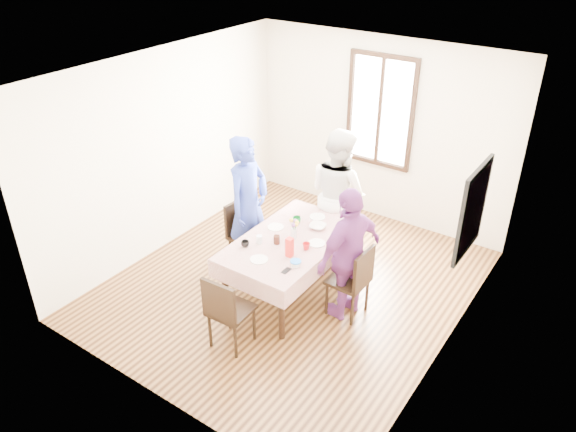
% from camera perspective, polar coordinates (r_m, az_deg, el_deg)
% --- Properties ---
extents(ground, '(4.50, 4.50, 0.00)m').
position_cam_1_polar(ground, '(7.08, 0.35, -6.99)').
color(ground, '#311A0B').
rests_on(ground, ground).
extents(back_wall, '(4.00, 0.00, 4.00)m').
position_cam_1_polar(back_wall, '(8.17, 9.39, 8.64)').
color(back_wall, beige).
rests_on(back_wall, ground).
extents(right_wall, '(0.00, 4.50, 4.50)m').
position_cam_1_polar(right_wall, '(5.64, 17.46, -2.52)').
color(right_wall, beige).
rests_on(right_wall, ground).
extents(window_frame, '(1.02, 0.06, 1.62)m').
position_cam_1_polar(window_frame, '(8.05, 9.50, 10.59)').
color(window_frame, black).
rests_on(window_frame, back_wall).
extents(window_pane, '(0.90, 0.02, 1.50)m').
position_cam_1_polar(window_pane, '(8.06, 9.54, 10.61)').
color(window_pane, white).
rests_on(window_pane, back_wall).
extents(art_poster, '(0.04, 0.76, 0.96)m').
position_cam_1_polar(art_poster, '(5.80, 18.54, 0.54)').
color(art_poster, red).
rests_on(art_poster, right_wall).
extents(dining_table, '(0.92, 1.62, 0.75)m').
position_cam_1_polar(dining_table, '(6.73, 0.24, -5.20)').
color(dining_table, black).
rests_on(dining_table, ground).
extents(tablecloth, '(1.04, 1.74, 0.01)m').
position_cam_1_polar(tablecloth, '(6.52, 0.25, -2.45)').
color(tablecloth, '#5A0505').
rests_on(tablecloth, dining_table).
extents(chair_left, '(0.45, 0.45, 0.91)m').
position_cam_1_polar(chair_left, '(7.18, -4.12, -2.11)').
color(chair_left, black).
rests_on(chair_left, ground).
extents(chair_right, '(0.43, 0.43, 0.91)m').
position_cam_1_polar(chair_right, '(6.41, 6.20, -6.58)').
color(chair_right, black).
rests_on(chair_right, ground).
extents(chair_far, '(0.48, 0.48, 0.91)m').
position_cam_1_polar(chair_far, '(7.50, 5.06, -0.66)').
color(chair_far, black).
rests_on(chair_far, ground).
extents(chair_near, '(0.44, 0.44, 0.91)m').
position_cam_1_polar(chair_near, '(5.98, -5.88, -9.57)').
color(chair_near, black).
rests_on(chair_near, ground).
extents(person_left, '(0.45, 0.67, 1.83)m').
position_cam_1_polar(person_left, '(6.94, -4.12, 1.07)').
color(person_left, '#283995').
rests_on(person_left, ground).
extents(person_far, '(1.05, 0.93, 1.78)m').
position_cam_1_polar(person_far, '(7.27, 5.13, 2.23)').
color(person_far, silver).
rests_on(person_far, ground).
extents(person_right, '(0.61, 1.02, 1.62)m').
position_cam_1_polar(person_right, '(6.21, 6.21, -3.86)').
color(person_right, '#743079').
rests_on(person_right, ground).
extents(mug_black, '(0.13, 0.13, 0.07)m').
position_cam_1_polar(mug_black, '(6.38, -4.44, -2.88)').
color(mug_black, black).
rests_on(mug_black, tablecloth).
extents(mug_flag, '(0.13, 0.13, 0.08)m').
position_cam_1_polar(mug_flag, '(6.32, 1.89, -3.13)').
color(mug_flag, red).
rests_on(mug_flag, tablecloth).
extents(mug_green, '(0.15, 0.15, 0.08)m').
position_cam_1_polar(mug_green, '(6.83, 0.91, -0.41)').
color(mug_green, '#0C7226').
rests_on(mug_green, tablecloth).
extents(serving_bowl, '(0.23, 0.23, 0.05)m').
position_cam_1_polar(serving_bowl, '(6.73, 3.06, -1.09)').
color(serving_bowl, white).
rests_on(serving_bowl, tablecloth).
extents(juice_carton, '(0.07, 0.07, 0.23)m').
position_cam_1_polar(juice_carton, '(6.16, 0.16, -3.24)').
color(juice_carton, red).
rests_on(juice_carton, tablecloth).
extents(butter_tub, '(0.10, 0.10, 0.05)m').
position_cam_1_polar(butter_tub, '(6.05, 0.80, -4.94)').
color(butter_tub, white).
rests_on(butter_tub, tablecloth).
extents(jam_jar, '(0.07, 0.07, 0.10)m').
position_cam_1_polar(jam_jar, '(6.42, -1.17, -2.46)').
color(jam_jar, black).
rests_on(jam_jar, tablecloth).
extents(drinking_glass, '(0.07, 0.07, 0.10)m').
position_cam_1_polar(drinking_glass, '(6.43, -2.98, -2.42)').
color(drinking_glass, silver).
rests_on(drinking_glass, tablecloth).
extents(smartphone, '(0.06, 0.12, 0.01)m').
position_cam_1_polar(smartphone, '(5.98, -0.18, -5.65)').
color(smartphone, black).
rests_on(smartphone, tablecloth).
extents(flower_vase, '(0.07, 0.07, 0.13)m').
position_cam_1_polar(flower_vase, '(6.52, 0.62, -1.75)').
color(flower_vase, silver).
rests_on(flower_vase, tablecloth).
extents(plate_left, '(0.20, 0.20, 0.01)m').
position_cam_1_polar(plate_left, '(6.75, -1.29, -1.15)').
color(plate_left, white).
rests_on(plate_left, tablecloth).
extents(plate_right, '(0.20, 0.20, 0.01)m').
position_cam_1_polar(plate_right, '(6.45, 2.96, -2.80)').
color(plate_right, white).
rests_on(plate_right, tablecloth).
extents(plate_far, '(0.20, 0.20, 0.01)m').
position_cam_1_polar(plate_far, '(6.98, 3.04, -0.08)').
color(plate_far, white).
rests_on(plate_far, tablecloth).
extents(plate_near, '(0.20, 0.20, 0.01)m').
position_cam_1_polar(plate_near, '(6.16, -3.00, -4.50)').
color(plate_near, white).
rests_on(plate_near, tablecloth).
extents(butter_lid, '(0.12, 0.12, 0.01)m').
position_cam_1_polar(butter_lid, '(6.03, 0.80, -4.69)').
color(butter_lid, blue).
rests_on(butter_lid, butter_tub).
extents(flower_bunch, '(0.09, 0.09, 0.10)m').
position_cam_1_polar(flower_bunch, '(6.46, 0.63, -0.87)').
color(flower_bunch, yellow).
rests_on(flower_bunch, flower_vase).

